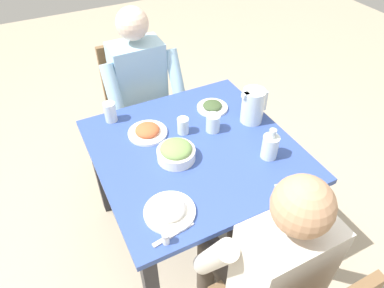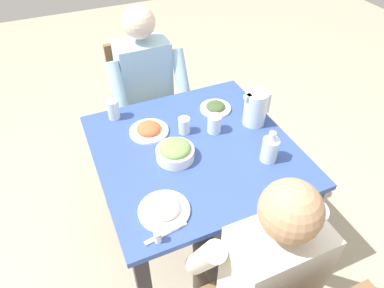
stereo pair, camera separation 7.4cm
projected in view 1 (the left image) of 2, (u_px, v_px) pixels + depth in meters
ground_plane at (194, 231)px, 2.23m from camera, size 8.00×8.00×0.00m
dining_table at (195, 163)px, 1.82m from camera, size 0.96×0.96×0.72m
chair_far at (136, 99)px, 2.44m from camera, size 0.40×0.40×0.89m
diner_near at (263, 259)px, 1.36m from camera, size 0.48×0.53×1.18m
diner_far at (145, 96)px, 2.20m from camera, size 0.48×0.53×1.18m
water_pitcher at (253, 106)px, 1.85m from camera, size 0.16×0.12×0.19m
salad_bowl at (176, 152)px, 1.66m from camera, size 0.18×0.18×0.09m
plate_dolmas at (212, 107)px, 1.98m from camera, size 0.17×0.17×0.04m
plate_rice_curry at (147, 131)px, 1.82m from camera, size 0.20×0.20×0.05m
plate_yoghurt at (170, 210)px, 1.44m from camera, size 0.22×0.22×0.06m
water_glass_far_right at (213, 123)px, 1.82m from camera, size 0.07×0.07×0.10m
water_glass_by_pitcher at (183, 126)px, 1.81m from camera, size 0.06×0.06×0.09m
water_glass_near_right at (110, 112)px, 1.88m from camera, size 0.06×0.06×0.11m
oil_carafe at (270, 147)px, 1.67m from camera, size 0.08×0.08×0.16m
salt_shaker at (166, 239)px, 1.33m from camera, size 0.03×0.03×0.05m
fork_near at (178, 223)px, 1.41m from camera, size 0.17×0.07×0.01m
knife_near at (173, 234)px, 1.37m from camera, size 0.19×0.05×0.01m
fork_far at (293, 185)px, 1.56m from camera, size 0.17×0.08×0.01m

